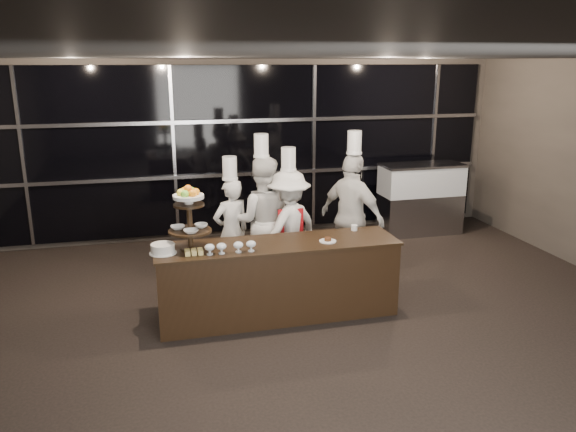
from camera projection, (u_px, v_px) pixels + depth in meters
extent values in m
plane|color=black|center=(340.00, 385.00, 5.31)|extent=(10.00, 10.00, 0.00)
plane|color=black|center=(349.00, 56.00, 4.51)|extent=(10.00, 10.00, 0.00)
plane|color=#473F38|center=(245.00, 150.00, 9.58)|extent=(9.00, 0.00, 9.00)
cube|color=black|center=(246.00, 150.00, 9.53)|extent=(8.60, 0.04, 2.80)
cube|color=#A5A5AA|center=(247.00, 174.00, 9.59)|extent=(8.60, 0.06, 0.06)
cube|color=#A5A5AA|center=(246.00, 121.00, 9.35)|extent=(8.60, 0.06, 0.06)
cube|color=#A5A5AA|center=(23.00, 159.00, 8.67)|extent=(0.05, 0.05, 2.80)
cube|color=#A5A5AA|center=(174.00, 153.00, 9.22)|extent=(0.05, 0.05, 2.80)
cube|color=#A5A5AA|center=(314.00, 148.00, 9.78)|extent=(0.05, 0.05, 2.80)
cube|color=#A5A5AA|center=(433.00, 143.00, 10.33)|extent=(0.05, 0.05, 2.80)
cube|color=black|center=(278.00, 280.00, 6.66)|extent=(2.80, 0.70, 0.90)
cube|color=black|center=(278.00, 244.00, 6.53)|extent=(2.84, 0.74, 0.03)
cylinder|color=black|center=(191.00, 248.00, 6.29)|extent=(0.24, 0.24, 0.03)
cylinder|color=black|center=(190.00, 220.00, 6.20)|extent=(0.06, 0.06, 0.70)
cylinder|color=black|center=(190.00, 231.00, 6.23)|extent=(0.48, 0.48, 0.02)
cylinder|color=black|center=(189.00, 205.00, 6.15)|extent=(0.34, 0.34, 0.02)
cylinder|color=white|center=(189.00, 201.00, 6.14)|extent=(0.10, 0.10, 0.06)
cylinder|color=white|center=(188.00, 197.00, 6.13)|extent=(0.34, 0.34, 0.04)
sphere|color=orange|center=(196.00, 192.00, 6.14)|extent=(0.09, 0.09, 0.09)
sphere|color=#74C131|center=(191.00, 191.00, 6.19)|extent=(0.09, 0.09, 0.09)
sphere|color=orange|center=(184.00, 191.00, 6.17)|extent=(0.09, 0.09, 0.09)
sphere|color=yellow|center=(181.00, 193.00, 6.10)|extent=(0.09, 0.09, 0.09)
sphere|color=#76C432|center=(185.00, 194.00, 6.04)|extent=(0.09, 0.09, 0.09)
sphere|color=orange|center=(192.00, 194.00, 6.06)|extent=(0.09, 0.09, 0.09)
sphere|color=orange|center=(188.00, 189.00, 6.11)|extent=(0.09, 0.09, 0.09)
imported|color=white|center=(178.00, 227.00, 6.25)|extent=(0.16, 0.16, 0.04)
imported|color=white|center=(201.00, 226.00, 6.31)|extent=(0.15, 0.15, 0.05)
imported|color=white|center=(191.00, 231.00, 6.11)|extent=(0.16, 0.16, 0.04)
cylinder|color=silver|center=(210.00, 254.00, 6.13)|extent=(0.07, 0.07, 0.01)
cylinder|color=silver|center=(210.00, 251.00, 6.12)|extent=(0.02, 0.02, 0.05)
ellipsoid|color=silver|center=(210.00, 247.00, 6.11)|extent=(0.11, 0.11, 0.08)
ellipsoid|color=#08B139|center=(209.00, 247.00, 6.11)|extent=(0.08, 0.08, 0.05)
cylinder|color=silver|center=(222.00, 253.00, 6.16)|extent=(0.07, 0.07, 0.01)
cylinder|color=silver|center=(222.00, 250.00, 6.15)|extent=(0.02, 0.02, 0.05)
ellipsoid|color=silver|center=(221.00, 246.00, 6.14)|extent=(0.11, 0.11, 0.08)
ellipsoid|color=red|center=(221.00, 246.00, 6.14)|extent=(0.08, 0.08, 0.05)
cylinder|color=silver|center=(238.00, 252.00, 6.20)|extent=(0.07, 0.07, 0.01)
cylinder|color=silver|center=(238.00, 249.00, 6.20)|extent=(0.02, 0.02, 0.05)
ellipsoid|color=silver|center=(238.00, 245.00, 6.18)|extent=(0.11, 0.11, 0.08)
ellipsoid|color=#FCF3AB|center=(238.00, 245.00, 6.18)|extent=(0.08, 0.08, 0.05)
cylinder|color=silver|center=(251.00, 251.00, 6.24)|extent=(0.07, 0.07, 0.01)
cylinder|color=silver|center=(251.00, 248.00, 6.23)|extent=(0.02, 0.02, 0.05)
ellipsoid|color=silver|center=(251.00, 244.00, 6.22)|extent=(0.11, 0.11, 0.08)
ellipsoid|color=#4D2D12|center=(251.00, 244.00, 6.22)|extent=(0.08, 0.08, 0.05)
cylinder|color=white|center=(163.00, 253.00, 6.17)|extent=(0.30, 0.30, 0.01)
cylinder|color=white|center=(163.00, 248.00, 6.16)|extent=(0.26, 0.26, 0.10)
cube|color=#F0D575|center=(188.00, 253.00, 6.09)|extent=(0.06, 0.06, 0.05)
cube|color=#F0D575|center=(194.00, 253.00, 6.10)|extent=(0.06, 0.06, 0.05)
cube|color=#F0D575|center=(201.00, 252.00, 6.12)|extent=(0.06, 0.06, 0.05)
cube|color=#F0D575|center=(187.00, 251.00, 6.15)|extent=(0.06, 0.06, 0.05)
cube|color=#F0D575|center=(194.00, 251.00, 6.17)|extent=(0.06, 0.06, 0.05)
cube|color=#F0D575|center=(200.00, 250.00, 6.19)|extent=(0.06, 0.06, 0.05)
cylinder|color=white|center=(328.00, 241.00, 6.57)|extent=(0.20, 0.20, 0.01)
cylinder|color=#4C2814|center=(328.00, 239.00, 6.56)|extent=(0.08, 0.08, 0.04)
cylinder|color=white|center=(354.00, 228.00, 7.00)|extent=(0.08, 0.08, 0.07)
cube|color=#A5A5AA|center=(419.00, 214.00, 9.94)|extent=(1.41, 0.60, 0.70)
cube|color=silver|center=(421.00, 180.00, 9.78)|extent=(1.41, 0.60, 0.50)
cube|color=#FFC67F|center=(421.00, 180.00, 9.78)|extent=(1.31, 0.50, 0.40)
cube|color=#A5A5AA|center=(422.00, 165.00, 9.71)|extent=(1.43, 0.62, 0.04)
imported|color=silver|center=(232.00, 232.00, 7.58)|extent=(0.62, 0.52, 1.46)
cylinder|color=white|center=(230.00, 168.00, 7.34)|extent=(0.19, 0.19, 0.30)
cylinder|color=white|center=(230.00, 179.00, 7.38)|extent=(0.21, 0.21, 0.03)
imported|color=white|center=(262.00, 220.00, 7.62)|extent=(0.97, 0.82, 1.75)
cylinder|color=white|center=(261.00, 145.00, 7.34)|extent=(0.19, 0.19, 0.30)
cylinder|color=white|center=(261.00, 156.00, 7.38)|extent=(0.21, 0.21, 0.03)
imported|color=white|center=(288.00, 228.00, 7.55)|extent=(1.18, 1.05, 1.58)
cylinder|color=white|center=(288.00, 159.00, 7.29)|extent=(0.19, 0.19, 0.30)
cylinder|color=white|center=(288.00, 170.00, 7.33)|extent=(0.21, 0.21, 0.03)
cube|color=#A30C12|center=(291.00, 231.00, 7.43)|extent=(0.34, 0.03, 0.59)
imported|color=white|center=(352.00, 217.00, 7.70)|extent=(0.91, 1.11, 1.78)
cylinder|color=white|center=(354.00, 142.00, 7.42)|extent=(0.19, 0.19, 0.30)
cylinder|color=white|center=(354.00, 153.00, 7.46)|extent=(0.21, 0.21, 0.03)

